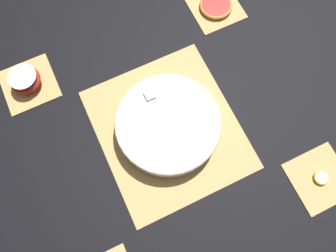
{
  "coord_description": "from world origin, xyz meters",
  "views": [
    {
      "loc": [
        -0.23,
        0.11,
        0.85
      ],
      "look_at": [
        0.0,
        0.0,
        0.03
      ],
      "focal_mm": 35.0,
      "sensor_mm": 36.0,
      "label": 1
    }
  ],
  "objects_px": {
    "banana_coin_single": "(321,178)",
    "grapefruit_slice": "(216,5)",
    "apple_half": "(25,80)",
    "fruit_salad_bowl": "(168,125)"
  },
  "relations": [
    {
      "from": "apple_half",
      "to": "banana_coin_single",
      "type": "distance_m",
      "value": 0.83
    },
    {
      "from": "apple_half",
      "to": "banana_coin_single",
      "type": "bearing_deg",
      "value": -134.1
    },
    {
      "from": "banana_coin_single",
      "to": "grapefruit_slice",
      "type": "height_order",
      "value": "grapefruit_slice"
    },
    {
      "from": "fruit_salad_bowl",
      "to": "apple_half",
      "type": "bearing_deg",
      "value": 45.92
    },
    {
      "from": "grapefruit_slice",
      "to": "apple_half",
      "type": "bearing_deg",
      "value": 90.0
    },
    {
      "from": "fruit_salad_bowl",
      "to": "apple_half",
      "type": "height_order",
      "value": "fruit_salad_bowl"
    },
    {
      "from": "fruit_salad_bowl",
      "to": "grapefruit_slice",
      "type": "relative_size",
      "value": 2.75
    },
    {
      "from": "apple_half",
      "to": "grapefruit_slice",
      "type": "distance_m",
      "value": 0.6
    },
    {
      "from": "banana_coin_single",
      "to": "grapefruit_slice",
      "type": "distance_m",
      "value": 0.58
    },
    {
      "from": "fruit_salad_bowl",
      "to": "apple_half",
      "type": "xyz_separation_m",
      "value": [
        0.29,
        0.3,
        -0.01
      ]
    }
  ]
}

